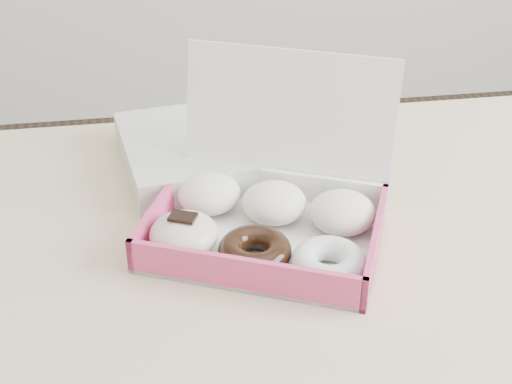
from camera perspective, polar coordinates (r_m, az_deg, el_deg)
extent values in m
cube|color=#D3B88B|center=(0.86, 10.96, -5.92)|extent=(1.20, 0.80, 0.04)
cylinder|color=#D3B88B|center=(1.36, -18.96, -11.42)|extent=(0.05, 0.05, 0.71)
cube|color=white|center=(0.85, 0.71, -3.89)|extent=(0.32, 0.29, 0.01)
cube|color=#D33D6F|center=(0.77, -1.02, -6.67)|extent=(0.25, 0.11, 0.04)
cube|color=white|center=(0.92, 2.17, 0.43)|extent=(0.25, 0.11, 0.04)
cube|color=#D33D6F|center=(0.88, -7.53, -1.54)|extent=(0.09, 0.18, 0.04)
cube|color=#D33D6F|center=(0.83, 9.51, -4.08)|extent=(0.09, 0.18, 0.04)
cube|color=white|center=(0.90, 2.55, 5.18)|extent=(0.26, 0.15, 0.19)
ellipsoid|color=white|center=(0.90, -3.79, -0.09)|extent=(0.11, 0.11, 0.04)
ellipsoid|color=white|center=(0.88, 1.47, -0.84)|extent=(0.11, 0.11, 0.04)
ellipsoid|color=white|center=(0.86, 6.92, -1.62)|extent=(0.11, 0.11, 0.04)
ellipsoid|color=beige|center=(0.82, -5.79, -3.39)|extent=(0.11, 0.11, 0.04)
cube|color=black|center=(0.81, -5.88, -1.99)|extent=(0.04, 0.03, 0.00)
torus|color=black|center=(0.81, -0.09, -4.74)|extent=(0.11, 0.11, 0.03)
torus|color=white|center=(0.79, 5.84, -5.65)|extent=(0.11, 0.11, 0.03)
cube|color=silver|center=(1.01, -2.53, 3.60)|extent=(0.31, 0.26, 0.04)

